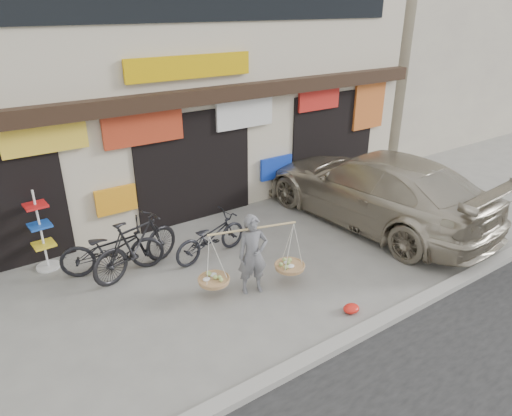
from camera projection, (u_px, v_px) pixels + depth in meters
ground at (281, 282)px, 8.92m from camera, size 70.00×70.00×0.00m
kerb at (355, 336)px, 7.38m from camera, size 70.00×0.25×0.12m
shophouse_block at (141, 65)px, 12.34m from camera, size 14.00×6.32×7.00m
neighbor_east at (434, 48)px, 19.78m from camera, size 12.00×7.00×6.40m
street_vendor at (253, 258)px, 8.35m from camera, size 1.99×0.96×1.56m
bike_0 at (112, 248)px, 9.05m from camera, size 2.13×1.28×1.06m
bike_1 at (136, 245)px, 9.01m from camera, size 2.09×1.12×1.21m
bike_2 at (210, 237)px, 9.63m from camera, size 1.86×0.90×0.94m
suv at (373, 188)px, 11.07m from camera, size 2.95×6.20×1.75m
display_rack at (42, 238)px, 9.12m from camera, size 0.47×0.47×1.72m
red_bag at (351, 308)px, 8.02m from camera, size 0.31×0.25×0.14m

